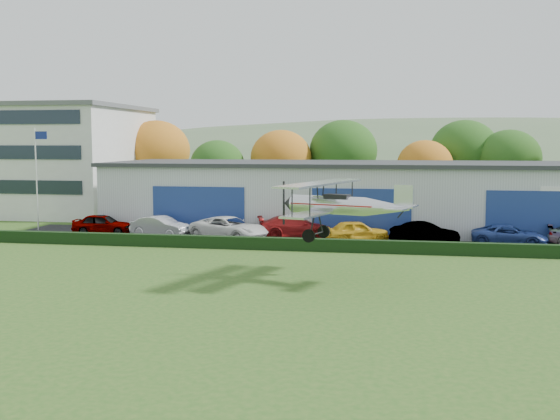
% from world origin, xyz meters
% --- Properties ---
extents(ground, '(300.00, 300.00, 0.00)m').
position_xyz_m(ground, '(0.00, 0.00, 0.00)').
color(ground, '#29551B').
rests_on(ground, ground).
extents(apron, '(48.00, 9.00, 0.05)m').
position_xyz_m(apron, '(3.00, 21.00, 0.03)').
color(apron, black).
rests_on(apron, ground).
extents(hedge, '(46.00, 0.60, 0.80)m').
position_xyz_m(hedge, '(3.00, 16.20, 0.40)').
color(hedge, black).
rests_on(hedge, ground).
extents(hangar, '(40.60, 12.60, 5.30)m').
position_xyz_m(hangar, '(5.00, 27.98, 2.66)').
color(hangar, '#B2B7BC').
rests_on(hangar, ground).
extents(office_block, '(20.60, 15.60, 10.40)m').
position_xyz_m(office_block, '(-28.00, 35.00, 5.21)').
color(office_block, silver).
rests_on(office_block, ground).
extents(flagpole, '(1.05, 0.10, 8.00)m').
position_xyz_m(flagpole, '(-19.88, 22.00, 4.78)').
color(flagpole, silver).
rests_on(flagpole, ground).
extents(tree_belt, '(75.70, 13.22, 10.12)m').
position_xyz_m(tree_belt, '(0.85, 40.62, 5.61)').
color(tree_belt, '#3D2614').
rests_on(tree_belt, ground).
extents(distant_hills, '(430.00, 196.00, 56.00)m').
position_xyz_m(distant_hills, '(-4.38, 140.00, -13.05)').
color(distant_hills, '#4C6642').
rests_on(distant_hills, ground).
extents(car_0, '(4.55, 2.16, 1.50)m').
position_xyz_m(car_0, '(-14.09, 20.88, 0.80)').
color(car_0, gray).
rests_on(car_0, apron).
extents(car_1, '(4.81, 2.78, 1.50)m').
position_xyz_m(car_1, '(-9.32, 20.27, 0.80)').
color(car_1, silver).
rests_on(car_1, apron).
extents(car_2, '(6.37, 4.80, 1.61)m').
position_xyz_m(car_2, '(-4.06, 19.77, 0.85)').
color(car_2, silver).
rests_on(car_2, apron).
extents(car_3, '(5.81, 3.58, 1.57)m').
position_xyz_m(car_3, '(0.33, 21.69, 0.84)').
color(car_3, maroon).
rests_on(car_3, apron).
extents(car_4, '(4.69, 3.09, 1.48)m').
position_xyz_m(car_4, '(4.84, 20.29, 0.79)').
color(car_4, gold).
rests_on(car_4, apron).
extents(car_5, '(4.73, 2.36, 1.49)m').
position_xyz_m(car_5, '(9.37, 19.94, 0.79)').
color(car_5, gray).
rests_on(car_5, apron).
extents(car_6, '(5.11, 2.85, 1.35)m').
position_xyz_m(car_6, '(14.86, 20.41, 0.73)').
color(car_6, navy).
rests_on(car_6, apron).
extents(biplane, '(6.89, 7.79, 2.92)m').
position_xyz_m(biplane, '(4.72, 7.47, 3.86)').
color(biplane, silver).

